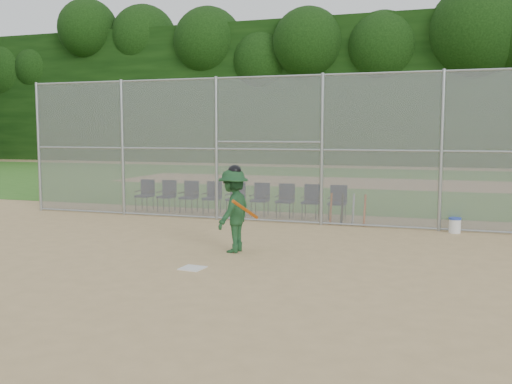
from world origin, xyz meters
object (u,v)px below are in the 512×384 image
(water_cooler, at_px, (455,225))
(home_plate, at_px, (192,268))
(chair_0, at_px, (144,195))
(batter_at_plate, at_px, (233,210))

(water_cooler, bearing_deg, home_plate, -130.27)
(home_plate, height_order, water_cooler, water_cooler)
(water_cooler, xyz_separation_m, chair_0, (-9.30, 1.27, 0.29))
(water_cooler, distance_m, chair_0, 9.39)
(home_plate, relative_size, chair_0, 0.42)
(home_plate, distance_m, water_cooler, 7.08)
(home_plate, xyz_separation_m, chair_0, (-4.73, 6.67, 0.47))
(batter_at_plate, xyz_separation_m, water_cooler, (4.38, 3.78, -0.68))
(home_plate, relative_size, water_cooler, 1.08)
(batter_at_plate, xyz_separation_m, chair_0, (-4.92, 5.06, -0.39))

